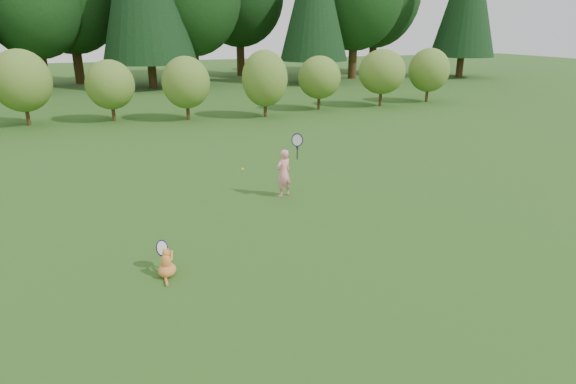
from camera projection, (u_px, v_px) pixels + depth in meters
name	position (u px, v px, depth m)	size (l,w,h in m)	color
ground	(293.00, 245.00, 8.38)	(100.00, 100.00, 0.00)	#274C15
shrub_row	(181.00, 84.00, 19.48)	(28.00, 3.00, 2.80)	#596D21
child	(284.00, 172.00, 10.63)	(0.62, 0.38, 1.61)	pink
cat	(166.00, 262.00, 7.29)	(0.46, 0.68, 0.61)	orange
tennis_ball	(242.00, 169.00, 9.87)	(0.06, 0.06, 0.06)	#98D118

